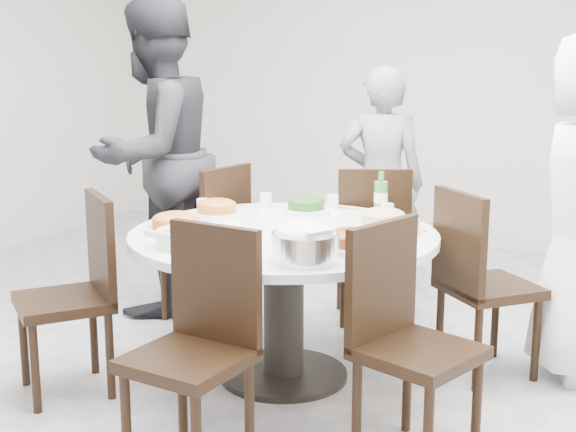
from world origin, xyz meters
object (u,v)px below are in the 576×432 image
at_px(diner_left, 155,157).
at_px(soup_bowl, 185,238).
at_px(chair_ne, 489,283).
at_px(diner_middle, 381,184).
at_px(beverage_bottle, 381,194).
at_px(chair_se, 419,347).
at_px(chair_n, 371,243).
at_px(chair_s, 187,354).
at_px(chair_nw, 203,242).
at_px(rice_bowl, 305,247).
at_px(dining_table, 284,306).
at_px(chair_sw, 63,297).

distance_m(diner_left, soup_bowl, 1.43).
bearing_deg(chair_ne, diner_middle, -3.49).
distance_m(chair_ne, beverage_bottle, 0.72).
height_order(chair_se, diner_middle, diner_middle).
height_order(chair_n, diner_middle, diner_middle).
relative_size(chair_s, beverage_bottle, 3.93).
relative_size(chair_ne, diner_left, 0.49).
xyz_separation_m(chair_ne, chair_nw, (-1.74, 0.12, 0.00)).
height_order(chair_ne, chair_nw, same).
bearing_deg(chair_se, chair_ne, 14.61).
bearing_deg(rice_bowl, chair_nw, 137.42).
distance_m(chair_nw, beverage_bottle, 1.21).
distance_m(rice_bowl, beverage_bottle, 0.99).
height_order(soup_bowl, beverage_bottle, beverage_bottle).
xyz_separation_m(chair_ne, chair_se, (-0.07, -0.99, 0.00)).
bearing_deg(dining_table, chair_s, -86.96).
distance_m(chair_se, beverage_bottle, 1.24).
bearing_deg(dining_table, diner_middle, 90.20).
distance_m(dining_table, diner_left, 1.47).
height_order(chair_sw, beverage_bottle, beverage_bottle).
xyz_separation_m(chair_ne, diner_middle, (-0.91, 0.98, 0.28)).
bearing_deg(diner_left, chair_s, 45.52).
bearing_deg(diner_left, rice_bowl, 61.87).
distance_m(chair_nw, diner_middle, 1.23).
xyz_separation_m(chair_s, soup_bowl, (-0.33, 0.51, 0.31)).
height_order(diner_left, soup_bowl, diner_left).
relative_size(chair_n, rice_bowl, 3.32).
height_order(chair_sw, diner_left, diner_left).
bearing_deg(chair_s, chair_se, 36.45).
distance_m(chair_ne, chair_sw, 2.08).
bearing_deg(chair_n, diner_left, -7.79).
xyz_separation_m(dining_table, chair_s, (0.05, -0.96, 0.10)).
xyz_separation_m(diner_middle, soup_bowl, (-0.27, -1.92, 0.03)).
height_order(diner_middle, diner_left, diner_left).
distance_m(chair_nw, soup_bowl, 1.24).
bearing_deg(soup_bowl, chair_nw, 117.78).
relative_size(chair_n, beverage_bottle, 3.93).
bearing_deg(chair_s, chair_ne, 65.63).
bearing_deg(chair_nw, chair_se, 66.20).
relative_size(chair_s, chair_se, 1.00).
xyz_separation_m(chair_sw, soup_bowl, (0.59, 0.15, 0.31)).
height_order(dining_table, beverage_bottle, beverage_bottle).
xyz_separation_m(chair_sw, chair_se, (1.70, 0.10, 0.00)).
bearing_deg(chair_se, chair_nw, 75.07).
xyz_separation_m(dining_table, chair_n, (0.08, 1.03, 0.10)).
relative_size(chair_sw, diner_middle, 0.63).
bearing_deg(diner_middle, dining_table, 75.60).
distance_m(chair_nw, diner_left, 0.61).
xyz_separation_m(dining_table, chair_ne, (0.91, 0.49, 0.10)).
height_order(chair_ne, rice_bowl, chair_ne).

